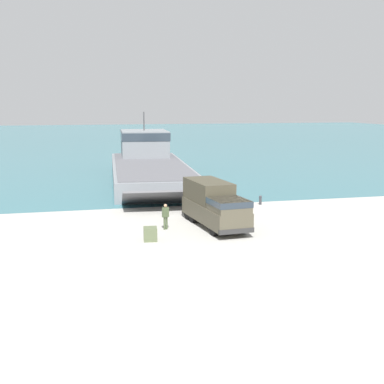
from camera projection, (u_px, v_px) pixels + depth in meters
ground_plane at (206, 213)px, 42.95m from camera, size 240.00×240.00×0.00m
water_surface at (106, 139)px, 132.49m from camera, size 240.00×180.00×0.01m
landing_craft at (148, 162)px, 63.40m from camera, size 10.92×33.60×7.62m
military_truck at (214, 204)px, 38.05m from camera, size 3.10×8.05×3.16m
soldier_on_ramp at (166, 215)px, 37.20m from camera, size 0.50×0.39×1.81m
mooring_bollard at (260, 200)px, 46.48m from camera, size 0.26×0.26×0.80m
cargo_crate at (150, 234)px, 34.30m from camera, size 0.97×1.12×0.85m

